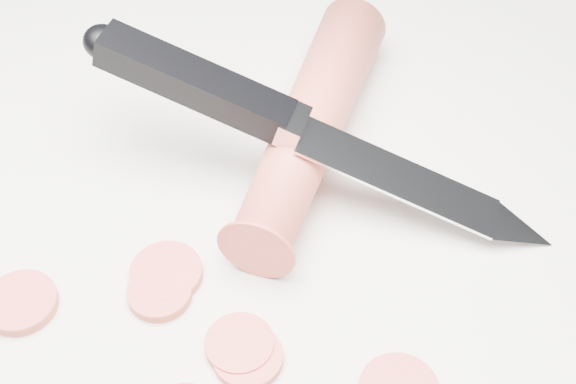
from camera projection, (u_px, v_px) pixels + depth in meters
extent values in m
plane|color=silver|center=(212.00, 263.00, 0.44)|extent=(2.40, 2.40, 0.00)
cylinder|color=#D94B3B|center=(312.00, 123.00, 0.48)|extent=(0.12, 0.20, 0.04)
cylinder|color=#D8433A|center=(21.00, 303.00, 0.42)|extent=(0.04, 0.04, 0.01)
cylinder|color=#D8433A|center=(160.00, 293.00, 0.43)|extent=(0.03, 0.03, 0.01)
cylinder|color=#D8433A|center=(166.00, 273.00, 0.43)|extent=(0.04, 0.04, 0.01)
cylinder|color=#D8433A|center=(240.00, 345.00, 0.41)|extent=(0.04, 0.04, 0.01)
cylinder|color=#D8433A|center=(248.00, 357.00, 0.40)|extent=(0.04, 0.04, 0.01)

